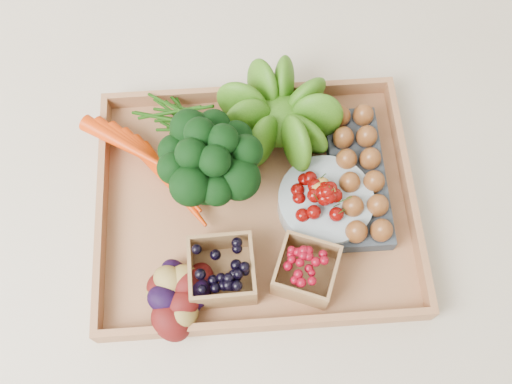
{
  "coord_description": "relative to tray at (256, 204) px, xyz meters",
  "views": [
    {
      "loc": [
        -0.03,
        -0.39,
        0.95
      ],
      "look_at": [
        0.0,
        0.0,
        0.06
      ],
      "focal_mm": 40.0,
      "sensor_mm": 36.0,
      "label": 1
    }
  ],
  "objects": [
    {
      "name": "lettuce",
      "position": [
        0.05,
        0.14,
        0.08
      ],
      "size": [
        0.14,
        0.14,
        0.14
      ],
      "primitive_type": "sphere",
      "color": "#1F4D0C",
      "rests_on": "tray"
    },
    {
      "name": "tray",
      "position": [
        0.0,
        0.0,
        0.0
      ],
      "size": [
        0.55,
        0.45,
        0.01
      ],
      "primitive_type": "cube",
      "color": "#AB7147",
      "rests_on": "ground"
    },
    {
      "name": "carrots",
      "position": [
        -0.17,
        0.07,
        0.03
      ],
      "size": [
        0.21,
        0.15,
        0.05
      ],
      "primitive_type": null,
      "color": "red",
      "rests_on": "tray"
    },
    {
      "name": "potatoes",
      "position": [
        -0.14,
        -0.16,
        0.05
      ],
      "size": [
        0.14,
        0.14,
        0.08
      ],
      "primitive_type": null,
      "color": "#410B0A",
      "rests_on": "tray"
    },
    {
      "name": "broccoli",
      "position": [
        -0.07,
        0.03,
        0.08
      ],
      "size": [
        0.18,
        0.18,
        0.14
      ],
      "primitive_type": null,
      "color": "black",
      "rests_on": "tray"
    },
    {
      "name": "egg_carton",
      "position": [
        0.18,
        0.03,
        0.02
      ],
      "size": [
        0.1,
        0.27,
        0.03
      ],
      "primitive_type": "cube",
      "rotation": [
        0.0,
        0.0,
        -0.01
      ],
      "color": "#3A404A",
      "rests_on": "tray"
    },
    {
      "name": "cherry_bowl",
      "position": [
        0.12,
        -0.02,
        0.03
      ],
      "size": [
        0.16,
        0.16,
        0.04
      ],
      "primitive_type": "cylinder",
      "color": "#8C9EA5",
      "rests_on": "tray"
    },
    {
      "name": "punnet_raspberry",
      "position": [
        0.07,
        -0.14,
        0.04
      ],
      "size": [
        0.12,
        0.12,
        0.06
      ],
      "primitive_type": "cube",
      "rotation": [
        0.0,
        0.0,
        -0.37
      ],
      "color": "maroon",
      "rests_on": "tray"
    },
    {
      "name": "ground",
      "position": [
        0.0,
        0.0,
        -0.01
      ],
      "size": [
        4.0,
        4.0,
        0.0
      ],
      "primitive_type": "plane",
      "color": "beige",
      "rests_on": "ground"
    },
    {
      "name": "punnet_blackberry",
      "position": [
        -0.06,
        -0.13,
        0.04
      ],
      "size": [
        0.11,
        0.11,
        0.07
      ],
      "primitive_type": "cube",
      "rotation": [
        0.0,
        0.0,
        0.02
      ],
      "color": "black",
      "rests_on": "tray"
    }
  ]
}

